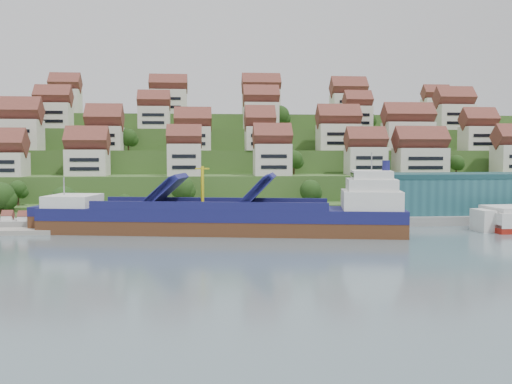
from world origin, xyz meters
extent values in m
plane|color=slate|center=(0.00, 0.00, 0.00)|extent=(300.00, 300.00, 0.00)
cube|color=gray|center=(20.00, 15.00, 1.10)|extent=(180.00, 14.00, 2.20)
cube|color=gray|center=(-58.00, 12.00, 0.50)|extent=(45.00, 20.00, 1.00)
cube|color=#2D4C1E|center=(0.00, 86.00, 2.00)|extent=(260.00, 128.00, 4.00)
cube|color=#2D4C1E|center=(0.00, 91.00, 5.50)|extent=(260.00, 118.00, 11.00)
cube|color=#2D4C1E|center=(0.00, 99.00, 9.00)|extent=(260.00, 102.00, 18.00)
cube|color=#2D4C1E|center=(0.00, 107.00, 12.50)|extent=(260.00, 86.00, 25.00)
cube|color=#2D4C1E|center=(0.00, 116.00, 15.50)|extent=(260.00, 68.00, 31.00)
cube|color=beige|center=(-70.69, 37.45, 14.18)|extent=(10.43, 8.66, 6.36)
cube|color=beige|center=(-49.82, 40.42, 14.58)|extent=(11.07, 8.57, 7.16)
cube|color=beige|center=(-23.10, 36.66, 15.36)|extent=(9.09, 7.03, 8.72)
cube|color=beige|center=(1.18, 36.63, 15.36)|extent=(10.14, 7.62, 8.71)
cube|color=beige|center=(28.63, 39.62, 14.96)|extent=(10.95, 7.73, 7.92)
cube|color=beige|center=(44.59, 38.86, 14.82)|extent=(14.40, 8.26, 7.64)
cube|color=beige|center=(-72.16, 53.64, 22.50)|extent=(12.89, 8.90, 8.99)
cube|color=beige|center=(-47.30, 54.00, 21.56)|extent=(10.39, 8.98, 7.12)
cube|color=beige|center=(-20.97, 53.90, 21.57)|extent=(10.71, 7.90, 7.14)
cube|color=beige|center=(-0.73, 51.99, 21.57)|extent=(8.74, 8.56, 7.14)
cube|color=beige|center=(24.60, 56.45, 22.11)|extent=(12.90, 8.36, 8.23)
cube|color=beige|center=(46.31, 53.81, 22.41)|extent=(15.11, 8.18, 8.83)
cube|color=beige|center=(69.54, 53.93, 21.79)|extent=(10.27, 8.04, 7.58)
cube|color=beige|center=(-65.74, 68.81, 29.06)|extent=(10.93, 7.86, 8.12)
cube|color=beige|center=(-33.97, 70.83, 28.71)|extent=(10.12, 7.30, 7.41)
cube|color=beige|center=(1.29, 68.42, 29.38)|extent=(11.30, 7.79, 8.77)
cube|color=beige|center=(34.20, 68.88, 28.94)|extent=(8.86, 7.14, 7.88)
cube|color=beige|center=(68.87, 70.60, 29.38)|extent=(12.42, 8.47, 8.75)
cube|color=beige|center=(-66.70, 89.65, 35.33)|extent=(10.27, 8.03, 8.65)
cube|color=beige|center=(-30.15, 87.34, 35.36)|extent=(12.93, 7.51, 8.71)
cube|color=beige|center=(3.38, 88.11, 35.53)|extent=(13.40, 8.15, 9.07)
cube|color=beige|center=(36.13, 88.56, 34.95)|extent=(12.65, 8.73, 7.89)
cube|color=beige|center=(71.54, 92.62, 34.53)|extent=(9.84, 7.05, 7.05)
ellipsoid|color=#214216|center=(-64.79, 27.93, 8.20)|extent=(4.37, 4.37, 4.37)
ellipsoid|color=#214216|center=(9.97, 26.11, 7.47)|extent=(5.62, 5.62, 5.62)
ellipsoid|color=#214216|center=(-23.44, 26.29, 8.36)|extent=(6.13, 6.13, 6.13)
ellipsoid|color=#214216|center=(57.49, 43.11, 14.38)|extent=(4.56, 4.56, 4.56)
ellipsoid|color=#214216|center=(8.42, 43.66, 15.44)|extent=(5.17, 5.17, 5.17)
ellipsoid|color=#214216|center=(41.06, 59.83, 23.90)|extent=(4.71, 4.71, 4.71)
ellipsoid|color=#214216|center=(-53.56, 59.38, 21.66)|extent=(5.65, 5.65, 5.65)
ellipsoid|color=#214216|center=(-40.85, 57.97, 22.07)|extent=(5.39, 5.39, 5.39)
ellipsoid|color=#214216|center=(8.19, 73.21, 30.02)|extent=(6.83, 6.83, 6.83)
ellipsoid|color=#214216|center=(32.82, 75.94, 30.32)|extent=(5.28, 5.28, 5.28)
ellipsoid|color=#214216|center=(39.73, 73.97, 28.97)|extent=(4.80, 4.80, 4.80)
ellipsoid|color=#214216|center=(-65.94, 19.00, 7.16)|extent=(6.41, 6.41, 6.41)
ellipsoid|color=#214216|center=(-51.35, 19.00, 6.08)|extent=(6.43, 6.43, 6.43)
ellipsoid|color=#214216|center=(-37.07, 19.00, 5.56)|extent=(3.64, 3.64, 3.64)
cube|color=#235760|center=(52.00, 17.00, 7.20)|extent=(60.00, 15.00, 10.00)
cylinder|color=gray|center=(18.00, 10.00, 6.20)|extent=(0.16, 0.16, 8.00)
cube|color=maroon|center=(18.60, 10.00, 9.80)|extent=(1.20, 0.05, 0.80)
cube|color=white|center=(-62.00, 11.50, 2.10)|extent=(2.40, 2.20, 2.20)
cube|color=white|center=(-58.00, 10.00, 2.10)|extent=(2.40, 2.20, 2.20)
cube|color=white|center=(-54.00, 11.50, 2.10)|extent=(2.40, 2.20, 2.20)
cube|color=#512D18|center=(-14.30, 1.38, 1.00)|extent=(78.67, 26.03, 4.99)
cube|color=#171755|center=(-14.30, 1.38, 4.29)|extent=(78.69, 26.14, 2.59)
cube|color=silver|center=(-46.66, 7.41, 6.78)|extent=(11.89, 13.01, 2.59)
cube|color=#262628|center=(-16.27, 1.74, 5.59)|extent=(50.89, 19.14, 0.30)
cube|color=#171755|center=(-27.05, 3.75, 8.98)|extent=(9.36, 12.19, 6.90)
cube|color=#171755|center=(-7.44, 0.10, 8.98)|extent=(8.99, 12.12, 7.29)
cylinder|color=yellow|center=(-18.23, 2.11, 9.97)|extent=(0.81, 0.81, 8.98)
cube|color=silver|center=(17.07, -4.47, 7.48)|extent=(13.85, 13.37, 3.99)
cube|color=silver|center=(17.07, -4.47, 10.67)|extent=(11.67, 11.83, 2.49)
cube|color=silver|center=(17.07, -4.47, 12.77)|extent=(9.49, 10.29, 1.80)
cylinder|color=#171755|center=(20.01, -5.02, 14.66)|extent=(1.86, 1.86, 2.19)
camera|label=1|loc=(-18.24, -120.90, 17.48)|focal=40.00mm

